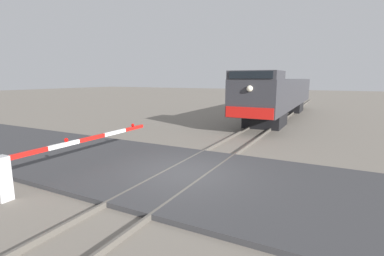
# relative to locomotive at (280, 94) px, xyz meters

# --- Properties ---
(ground_plane) EXTENTS (160.00, 160.00, 0.00)m
(ground_plane) POSITION_rel_locomotive_xyz_m (0.00, -16.63, -2.01)
(ground_plane) COLOR slate
(rail_track_left) EXTENTS (0.08, 80.00, 0.15)m
(rail_track_left) POSITION_rel_locomotive_xyz_m (-0.72, -16.63, -1.94)
(rail_track_left) COLOR #59544C
(rail_track_left) RESTS_ON ground_plane
(rail_track_right) EXTENTS (0.08, 80.00, 0.15)m
(rail_track_right) POSITION_rel_locomotive_xyz_m (0.72, -16.63, -1.94)
(rail_track_right) COLOR #59544C
(rail_track_right) RESTS_ON ground_plane
(road_surface) EXTENTS (36.00, 6.08, 0.15)m
(road_surface) POSITION_rel_locomotive_xyz_m (0.00, -16.63, -1.94)
(road_surface) COLOR #38383A
(road_surface) RESTS_ON ground_plane
(locomotive) EXTENTS (2.94, 18.81, 3.79)m
(locomotive) POSITION_rel_locomotive_xyz_m (0.00, 0.00, 0.00)
(locomotive) COLOR black
(locomotive) RESTS_ON ground_plane
(crossing_gate) EXTENTS (0.36, 6.79, 1.37)m
(crossing_gate) POSITION_rel_locomotive_xyz_m (-3.52, -19.69, -1.14)
(crossing_gate) COLOR silver
(crossing_gate) RESTS_ON ground_plane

